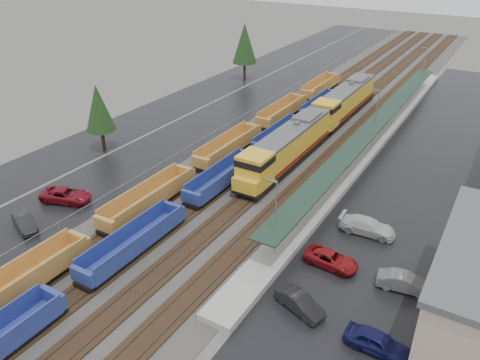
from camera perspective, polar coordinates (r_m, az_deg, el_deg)
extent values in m
cube|color=#302D2B|center=(79.71, 11.33, 8.07)|extent=(20.00, 160.00, 0.08)
cube|color=black|center=(81.72, 7.37, 8.97)|extent=(2.60, 160.00, 0.15)
cube|color=#473326|center=(81.96, 6.91, 9.13)|extent=(0.08, 160.00, 0.07)
cube|color=#473326|center=(81.42, 7.84, 8.95)|extent=(0.08, 160.00, 0.07)
cube|color=black|center=(80.31, 10.00, 8.43)|extent=(2.60, 160.00, 0.15)
cube|color=#473326|center=(80.52, 9.52, 8.60)|extent=(0.08, 160.00, 0.07)
cube|color=#473326|center=(80.04, 10.48, 8.41)|extent=(0.08, 160.00, 0.07)
cube|color=black|center=(79.08, 12.70, 7.86)|extent=(2.60, 160.00, 0.15)
cube|color=#473326|center=(79.25, 12.22, 8.04)|extent=(0.08, 160.00, 0.07)
cube|color=#473326|center=(78.84, 13.20, 7.83)|extent=(0.08, 160.00, 0.07)
cube|color=black|center=(78.04, 15.47, 7.25)|extent=(2.60, 160.00, 0.15)
cube|color=#473326|center=(78.17, 14.98, 7.44)|extent=(0.08, 160.00, 0.07)
cube|color=#473326|center=(77.83, 15.99, 7.22)|extent=(0.08, 160.00, 0.07)
cube|color=black|center=(85.54, 1.79, 9.94)|extent=(10.00, 160.00, 0.02)
cube|color=black|center=(90.60, -3.83, 10.93)|extent=(9.00, 160.00, 0.02)
cube|color=black|center=(66.80, 23.55, 2.22)|extent=(16.00, 100.00, 0.02)
cube|color=#9E9B93|center=(68.11, 15.82, 4.36)|extent=(3.00, 80.00, 0.70)
cylinder|color=gray|center=(46.14, 7.08, -4.33)|extent=(0.16, 0.16, 2.40)
cylinder|color=gray|center=(58.64, 13.20, 2.47)|extent=(0.16, 0.16, 2.40)
cylinder|color=gray|center=(72.09, 17.13, 6.81)|extent=(0.16, 0.16, 2.40)
cylinder|color=gray|center=(86.06, 19.84, 9.74)|extent=(0.16, 0.16, 2.40)
cylinder|color=gray|center=(100.33, 21.82, 11.84)|extent=(0.16, 0.16, 2.40)
cube|color=#1B3125|center=(67.08, 16.13, 6.58)|extent=(2.60, 65.00, 0.15)
cylinder|color=gray|center=(41.17, 4.34, -5.07)|extent=(0.12, 0.12, 8.00)
cube|color=gray|center=(39.38, 3.89, -0.10)|extent=(1.00, 0.15, 0.12)
cylinder|color=gray|center=(66.80, 16.22, 7.22)|extent=(0.12, 0.12, 8.00)
cube|color=gray|center=(65.72, 16.25, 10.49)|extent=(1.00, 0.15, 0.12)
cylinder|color=gray|center=(95.03, 21.45, 12.42)|extent=(0.12, 0.12, 8.00)
cube|color=gray|center=(94.27, 21.56, 14.75)|extent=(1.00, 0.15, 0.12)
cylinder|color=gray|center=(48.33, -21.10, -5.86)|extent=(0.08, 0.08, 2.00)
cylinder|color=gray|center=(52.63, -14.53, -1.88)|extent=(0.08, 0.08, 2.00)
cylinder|color=gray|center=(57.73, -9.06, 1.48)|extent=(0.08, 0.08, 2.00)
cylinder|color=gray|center=(63.42, -4.51, 4.25)|extent=(0.08, 0.08, 2.00)
cylinder|color=gray|center=(69.57, -0.72, 6.52)|extent=(0.08, 0.08, 2.00)
cylinder|color=gray|center=(76.07, 2.47, 8.40)|extent=(0.08, 0.08, 2.00)
cylinder|color=gray|center=(82.83, 5.17, 9.96)|extent=(0.08, 0.08, 2.00)
cylinder|color=gray|center=(89.80, 7.48, 11.26)|extent=(0.08, 0.08, 2.00)
cylinder|color=gray|center=(96.92, 9.47, 12.36)|extent=(0.08, 0.08, 2.00)
cylinder|color=gray|center=(104.17, 11.20, 13.29)|extent=(0.08, 0.08, 2.00)
cylinder|color=gray|center=(111.53, 12.71, 14.10)|extent=(0.08, 0.08, 2.00)
cylinder|color=gray|center=(118.96, 14.04, 14.79)|extent=(0.08, 0.08, 2.00)
cylinder|color=gray|center=(126.47, 15.23, 15.40)|extent=(0.08, 0.08, 2.00)
cylinder|color=gray|center=(134.03, 16.28, 15.93)|extent=(0.08, 0.08, 2.00)
cylinder|color=gray|center=(141.64, 17.23, 16.41)|extent=(0.08, 0.08, 2.00)
cylinder|color=gray|center=(149.29, 18.08, 16.83)|extent=(0.08, 0.08, 2.00)
cube|color=gray|center=(82.53, 5.20, 10.62)|extent=(0.05, 160.00, 0.05)
ellipsoid|color=#51614C|center=(219.65, 17.38, 19.84)|extent=(154.00, 110.00, 19.80)
cylinder|color=#332316|center=(66.95, -16.35, 4.80)|extent=(0.50, 0.50, 2.70)
cone|color=black|center=(65.40, -16.88, 8.42)|extent=(3.96, 3.96, 6.30)
cylinder|color=#332316|center=(97.22, 0.55, 13.17)|extent=(0.50, 0.50, 3.30)
cone|color=black|center=(95.97, 0.57, 16.35)|extent=(4.84, 4.84, 7.70)
cube|color=black|center=(60.00, 5.82, 2.65)|extent=(3.30, 22.00, 0.44)
cube|color=yellow|center=(60.15, 6.36, 4.64)|extent=(3.08, 17.60, 3.30)
cube|color=yellow|center=(52.18, 1.83, 1.30)|extent=(3.30, 3.52, 3.74)
cube|color=black|center=(51.70, 1.85, 2.39)|extent=(3.35, 3.57, 0.77)
cube|color=yellow|center=(51.16, 0.73, -0.66)|extent=(3.08, 1.10, 1.54)
cube|color=#59595B|center=(59.48, 6.45, 6.20)|extent=(3.13, 17.60, 0.38)
cube|color=maroon|center=(61.28, 4.97, 3.82)|extent=(0.04, 17.60, 0.38)
cube|color=maroon|center=(60.12, 7.64, 3.17)|extent=(0.04, 17.60, 0.38)
cube|color=black|center=(60.18, 5.80, 2.27)|extent=(2.42, 6.60, 0.66)
cube|color=black|center=(53.98, 2.25, -0.64)|extent=(2.64, 4.40, 0.55)
cube|color=black|center=(66.61, 8.69, 4.80)|extent=(2.64, 4.40, 0.55)
cylinder|color=#59595B|center=(60.30, 6.91, 6.82)|extent=(0.77, 0.77, 0.55)
cube|color=#59595B|center=(63.17, 8.17, 7.67)|extent=(2.64, 4.40, 0.55)
cube|color=black|center=(78.21, 12.58, 8.23)|extent=(3.30, 22.00, 0.44)
cube|color=yellow|center=(78.62, 13.00, 9.73)|extent=(3.08, 17.60, 3.30)
cube|color=yellow|center=(69.86, 10.37, 7.90)|extent=(3.30, 3.52, 3.74)
cube|color=black|center=(69.50, 10.45, 8.75)|extent=(3.35, 3.57, 0.77)
cube|color=yellow|center=(68.50, 9.68, 6.57)|extent=(3.08, 1.10, 1.54)
cube|color=#59595B|center=(78.11, 13.14, 10.96)|extent=(3.13, 17.60, 0.38)
cube|color=maroon|center=(79.49, 11.83, 9.05)|extent=(0.04, 17.60, 0.38)
cube|color=maroon|center=(78.60, 13.98, 8.60)|extent=(0.04, 17.60, 0.38)
cube|color=black|center=(78.36, 12.55, 7.93)|extent=(2.42, 6.60, 0.66)
cube|color=black|center=(71.47, 10.47, 6.28)|extent=(2.64, 4.40, 0.55)
cube|color=black|center=(85.31, 14.32, 9.44)|extent=(2.64, 4.40, 0.55)
cylinder|color=#59595B|center=(79.03, 13.43, 11.37)|extent=(0.77, 0.77, 0.55)
cube|color=#59595B|center=(82.09, 14.19, 11.85)|extent=(2.64, 4.40, 0.55)
cube|color=#A97B2F|center=(42.91, -25.27, -11.75)|extent=(2.57, 12.53, 0.25)
cube|color=#A97B2F|center=(43.29, -26.47, -10.19)|extent=(0.15, 12.53, 1.78)
cube|color=#A97B2F|center=(41.50, -24.50, -11.47)|extent=(0.15, 12.53, 1.78)
cube|color=#A97B2F|center=(45.34, -18.94, -7.01)|extent=(2.57, 0.49, 1.38)
cube|color=black|center=(45.56, -19.39, -8.44)|extent=(1.98, 2.18, 0.49)
cube|color=#A97B2F|center=(51.10, -10.97, -2.61)|extent=(2.57, 12.53, 0.25)
cube|color=#A97B2F|center=(51.42, -12.10, -1.38)|extent=(0.15, 12.53, 1.78)
cube|color=#A97B2F|center=(49.93, -9.98, -2.10)|extent=(0.15, 12.53, 1.78)
cube|color=#A97B2F|center=(46.94, -16.19, -5.26)|extent=(2.57, 0.49, 1.38)
cube|color=#A97B2F|center=(55.08, -6.66, 0.92)|extent=(2.57, 0.49, 1.38)
cube|color=black|center=(47.85, -15.45, -5.88)|extent=(1.98, 2.18, 0.49)
cube|color=black|center=(55.05, -7.04, -0.28)|extent=(1.98, 2.18, 0.49)
cube|color=#A97B2F|center=(62.40, -1.37, 3.76)|extent=(2.57, 12.53, 0.25)
cube|color=#A97B2F|center=(62.66, -2.34, 4.74)|extent=(0.15, 12.53, 1.78)
cube|color=#A97B2F|center=(61.44, -0.40, 4.28)|extent=(0.15, 12.53, 1.78)
cube|color=#A97B2F|center=(57.26, -4.82, 2.11)|extent=(2.57, 0.49, 1.38)
cube|color=#A97B2F|center=(67.25, 1.57, 6.23)|extent=(2.57, 0.49, 1.38)
cube|color=black|center=(58.20, -4.39, 1.49)|extent=(1.98, 2.18, 0.49)
cube|color=black|center=(67.06, 1.27, 5.26)|extent=(1.98, 2.18, 0.49)
cube|color=#A97B2F|center=(75.42, 5.17, 8.01)|extent=(2.57, 12.53, 0.25)
cube|color=#A97B2F|center=(75.63, 4.35, 8.82)|extent=(0.15, 12.53, 1.78)
cube|color=#A97B2F|center=(74.63, 6.06, 8.48)|extent=(0.15, 12.53, 1.78)
cube|color=#A97B2F|center=(69.76, 2.82, 7.02)|extent=(2.57, 0.49, 1.38)
cube|color=#A97B2F|center=(80.76, 7.25, 9.78)|extent=(2.57, 0.49, 1.38)
cube|color=black|center=(70.69, 3.07, 6.44)|extent=(1.98, 2.18, 0.49)
cube|color=black|center=(80.47, 7.01, 8.98)|extent=(1.98, 2.18, 0.49)
cube|color=#A97B2F|center=(89.40, 9.80, 10.92)|extent=(2.57, 12.53, 0.25)
cube|color=#A97B2F|center=(89.59, 9.10, 11.60)|extent=(0.15, 12.53, 1.78)
cube|color=#A97B2F|center=(88.74, 10.60, 11.32)|extent=(0.15, 12.53, 1.78)
cube|color=#A97B2F|center=(83.46, 8.14, 10.32)|extent=(2.57, 0.49, 1.38)
cube|color=#A97B2F|center=(95.05, 11.34, 12.23)|extent=(2.57, 0.49, 1.38)
cube|color=black|center=(84.36, 8.29, 9.79)|extent=(1.98, 2.18, 0.49)
cube|color=black|center=(94.69, 11.13, 11.56)|extent=(1.98, 2.18, 0.49)
cube|color=navy|center=(39.85, -21.77, -13.15)|extent=(2.43, 0.47, 1.31)
cube|color=black|center=(40.18, -22.26, -14.64)|extent=(1.87, 2.06, 0.47)
cube|color=navy|center=(44.65, -12.78, -7.79)|extent=(2.43, 11.75, 0.23)
cube|color=navy|center=(44.89, -14.00, -6.42)|extent=(0.14, 11.75, 1.68)
cube|color=navy|center=(43.48, -11.75, -7.38)|extent=(0.14, 11.75, 1.68)
cube|color=navy|center=(41.12, -18.64, -11.08)|extent=(2.43, 0.47, 1.31)
cube|color=navy|center=(48.00, -8.00, -3.63)|extent=(2.43, 0.47, 1.31)
cube|color=black|center=(42.00, -17.78, -11.63)|extent=(1.87, 2.06, 0.47)
cube|color=black|center=(48.07, -8.41, -4.93)|extent=(1.87, 2.06, 0.47)
cube|color=navy|center=(54.58, -2.17, -0.02)|extent=(2.43, 11.75, 0.23)
cube|color=navy|center=(54.77, -3.21, 1.05)|extent=(0.14, 11.75, 1.68)
cube|color=navy|center=(53.62, -1.13, 0.48)|extent=(0.14, 11.75, 1.68)
cube|color=navy|center=(49.94, -5.96, -2.15)|extent=(2.43, 0.47, 1.31)
cube|color=navy|center=(58.91, 1.02, 2.91)|extent=(2.43, 0.47, 1.31)
cube|color=black|center=(50.86, -5.47, -2.75)|extent=(1.87, 2.06, 0.47)
cube|color=black|center=(58.80, 0.70, 1.85)|extent=(1.87, 2.06, 0.47)
cube|color=navy|center=(66.45, 4.91, 5.19)|extent=(2.43, 11.75, 0.23)
cube|color=navy|center=(66.61, 4.03, 6.06)|extent=(0.14, 11.75, 1.68)
cube|color=navy|center=(65.67, 5.85, 5.66)|extent=(0.14, 11.75, 1.68)
cube|color=navy|center=(61.22, 2.39, 3.89)|extent=(2.43, 0.47, 1.31)
cube|color=navy|center=(71.34, 7.12, 7.27)|extent=(2.43, 0.47, 1.31)
cube|color=black|center=(62.13, 2.66, 3.31)|extent=(1.87, 2.06, 0.47)
cube|color=black|center=(71.11, 6.86, 6.40)|extent=(1.87, 2.06, 0.47)
cube|color=navy|center=(79.39, 9.82, 8.72)|extent=(2.43, 11.75, 0.23)
cube|color=navy|center=(79.53, 9.08, 9.46)|extent=(0.14, 11.75, 1.68)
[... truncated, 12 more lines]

